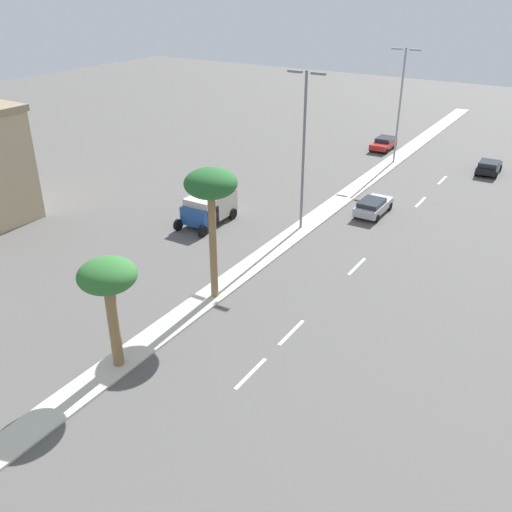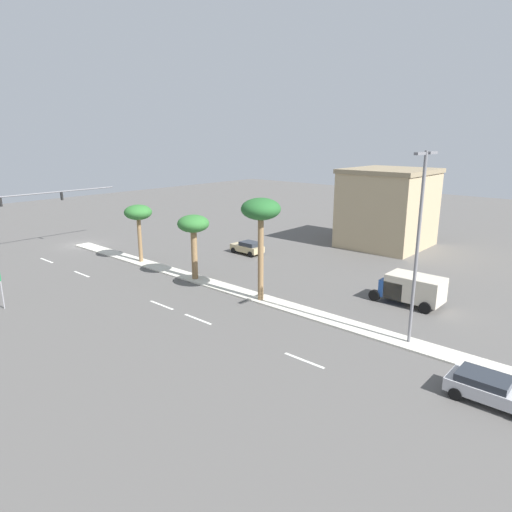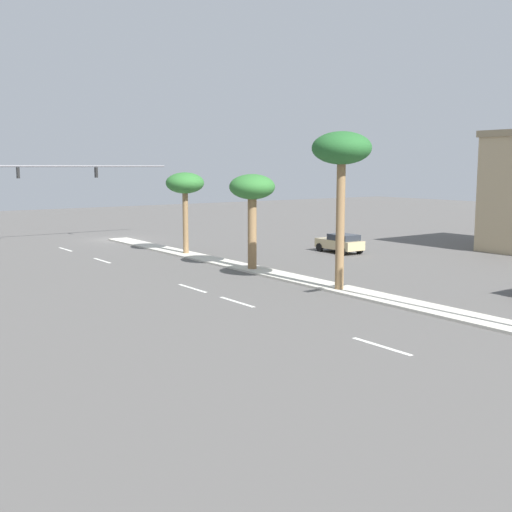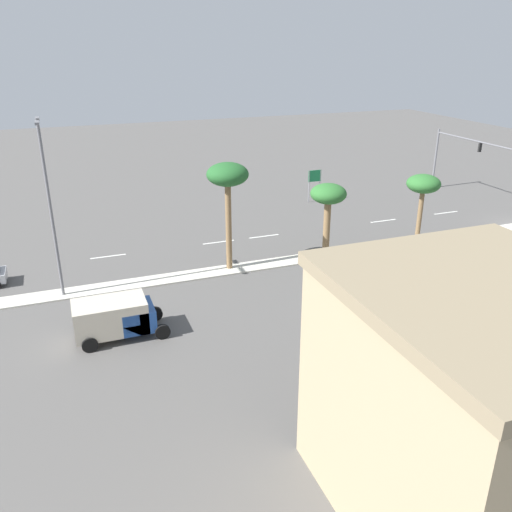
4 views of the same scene
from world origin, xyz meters
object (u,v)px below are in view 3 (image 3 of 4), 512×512
Objects in this scene: palm_tree_leading at (185,185)px; palm_tree_mid at (342,154)px; palm_tree_center at (252,191)px; sedan_tan_trailing at (340,243)px; traffic_signal_gantry at (3,189)px.

palm_tree_mid is (0.38, 16.80, 1.97)m from palm_tree_leading.
palm_tree_mid is (0.19, 8.10, 2.13)m from palm_tree_center.
palm_tree_center reaches higher than sedan_tan_trailing.
palm_tree_mid is 16.23m from sedan_tan_trailing.
palm_tree_center is 1.52× the size of sedan_tan_trailing.
palm_tree_leading is 8.70m from palm_tree_center.
palm_tree_leading is 1.53× the size of sedan_tan_trailing.
palm_tree_leading is 0.73× the size of palm_tree_mid.
sedan_tan_trailing is (-10.11, -2.74, -4.17)m from palm_tree_center.
traffic_signal_gantry is at bearing -66.96° from palm_tree_center.
traffic_signal_gantry is 23.60m from palm_tree_center.
sedan_tan_trailing is (-19.35, 18.98, -3.89)m from traffic_signal_gantry.
traffic_signal_gantry is at bearing -54.10° from palm_tree_leading.
sedan_tan_trailing is at bearing -133.56° from palm_tree_mid.
palm_tree_center is at bearing 88.76° from palm_tree_leading.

